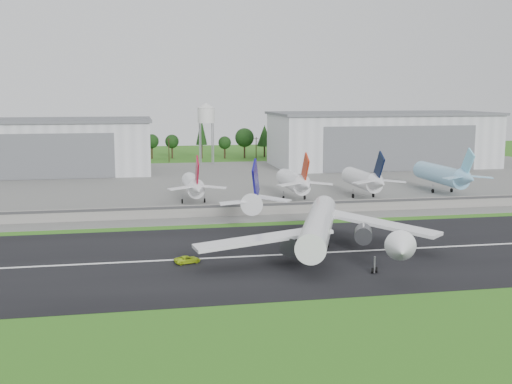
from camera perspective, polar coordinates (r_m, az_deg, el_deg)
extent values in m
plane|color=#316217|center=(129.79, 7.22, -6.48)|extent=(600.00, 600.00, 0.00)
cube|color=black|center=(139.00, 5.94, -5.41)|extent=(320.00, 60.00, 0.10)
cube|color=white|center=(138.98, 5.94, -5.38)|extent=(220.00, 1.00, 0.02)
cube|color=slate|center=(244.49, -1.51, 0.81)|extent=(320.00, 150.00, 0.10)
cube|color=gray|center=(181.20, 1.85, -1.47)|extent=(240.00, 0.50, 3.50)
cube|color=#38383A|center=(180.69, 1.87, -1.10)|extent=(240.00, 0.12, 0.70)
cube|color=silver|center=(287.71, -19.00, 3.73)|extent=(95.00, 42.00, 22.00)
cube|color=#595B60|center=(287.01, -19.12, 6.04)|extent=(97.00, 44.00, 1.20)
cube|color=#595B60|center=(267.02, -19.61, 2.96)|extent=(66.50, 0.30, 18.04)
cube|color=silver|center=(306.86, 11.07, 4.52)|extent=(100.00, 45.00, 24.00)
cube|color=#595B60|center=(306.21, 11.14, 6.87)|extent=(102.00, 47.00, 1.20)
cube|color=#595B60|center=(286.19, 12.75, 3.78)|extent=(70.00, 0.30, 19.68)
cylinder|color=#99999E|center=(303.48, -4.93, 4.23)|extent=(0.50, 0.50, 20.00)
cylinder|color=#99999E|center=(310.09, -3.94, 4.34)|extent=(0.50, 0.50, 20.00)
cylinder|color=silver|center=(306.01, -4.46, 6.80)|extent=(8.00, 8.00, 7.00)
cone|color=silver|center=(305.88, -4.47, 7.68)|extent=(8.40, 8.40, 2.40)
cylinder|color=white|center=(137.33, 5.57, -2.94)|extent=(20.58, 43.31, 5.80)
cone|color=white|center=(118.71, 12.80, -5.00)|extent=(7.51, 7.63, 5.80)
cone|color=white|center=(158.78, -0.12, -0.86)|extent=(8.27, 10.35, 5.51)
cube|color=#100B68|center=(157.55, -0.03, 1.01)|extent=(3.75, 9.13, 11.13)
cube|color=white|center=(145.30, 10.80, -2.73)|extent=(22.78, 24.50, 2.65)
cylinder|color=#333338|center=(140.97, 9.52, -3.72)|extent=(5.46, 6.47, 3.80)
cube|color=white|center=(160.89, 1.50, -0.59)|extent=(9.06, 8.07, 0.98)
cube|color=white|center=(127.64, 0.67, -4.17)|extent=(28.47, 9.29, 2.65)
cylinder|color=#333338|center=(129.69, 3.09, -4.70)|extent=(5.46, 6.47, 3.80)
cube|color=white|center=(155.82, -1.60, -0.90)|extent=(9.11, 3.53, 0.98)
cube|color=#99999E|center=(135.22, 6.56, -5.10)|extent=(19.71, 31.61, 3.20)
cylinder|color=black|center=(138.35, 3.29, -5.10)|extent=(0.89, 1.55, 1.50)
imported|color=#B6D819|center=(130.60, -6.11, -5.98)|extent=(5.81, 3.92, 1.48)
cylinder|color=white|center=(201.73, -5.66, 0.63)|extent=(5.08, 24.00, 5.08)
cone|color=white|center=(186.32, -5.22, 0.27)|extent=(4.83, 7.00, 4.83)
cube|color=maroon|center=(186.16, -5.26, 1.76)|extent=(0.45, 8.59, 10.02)
cylinder|color=#99999E|center=(200.09, -6.58, -0.62)|extent=(0.32, 0.32, 3.00)
cylinder|color=#99999E|center=(200.72, -4.59, -0.56)|extent=(0.32, 0.32, 3.00)
cylinder|color=black|center=(200.21, -6.58, -0.82)|extent=(0.40, 1.40, 1.40)
cylinder|color=white|center=(207.09, 3.28, 0.95)|extent=(5.60, 24.00, 5.60)
cone|color=white|center=(192.11, 4.41, 0.62)|extent=(5.32, 7.00, 5.32)
cube|color=#AF250D|center=(191.97, 4.39, 2.06)|extent=(0.45, 8.59, 10.02)
cylinder|color=#99999E|center=(204.98, 2.46, -0.34)|extent=(0.32, 0.32, 3.00)
cylinder|color=#99999E|center=(206.69, 4.35, -0.28)|extent=(0.32, 0.32, 3.00)
cylinder|color=black|center=(205.09, 2.46, -0.54)|extent=(0.40, 1.40, 1.40)
cylinder|color=white|center=(213.95, 9.35, 1.11)|extent=(5.72, 24.00, 5.72)
cone|color=white|center=(199.48, 10.89, 0.81)|extent=(5.44, 7.00, 5.44)
cube|color=black|center=(199.35, 10.88, 2.20)|extent=(0.45, 8.59, 10.02)
cylinder|color=#99999E|center=(211.53, 8.62, -0.15)|extent=(0.32, 0.32, 3.00)
cylinder|color=#99999E|center=(213.95, 10.39, -0.09)|extent=(0.32, 0.32, 3.00)
cylinder|color=black|center=(211.64, 8.61, -0.34)|extent=(0.40, 1.40, 1.40)
cylinder|color=#84BFE4|center=(230.63, 16.05, 1.51)|extent=(6.33, 30.00, 6.33)
cone|color=#84BFE4|center=(214.32, 18.29, 1.15)|extent=(6.01, 7.00, 6.01)
cube|color=#77D1F4|center=(214.20, 18.29, 2.44)|extent=(0.45, 8.59, 10.02)
cylinder|color=#99999E|center=(227.91, 15.44, 0.27)|extent=(0.32, 0.32, 3.00)
cylinder|color=#99999E|center=(231.08, 17.00, 0.32)|extent=(0.32, 0.32, 3.00)
cylinder|color=black|center=(228.01, 15.44, 0.10)|extent=(0.40, 1.40, 1.40)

